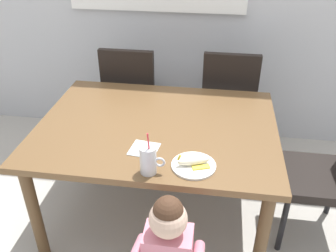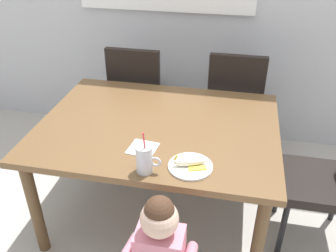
# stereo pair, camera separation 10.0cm
# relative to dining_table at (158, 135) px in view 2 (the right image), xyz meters

# --- Properties ---
(ground_plane) EXTENTS (24.00, 24.00, 0.00)m
(ground_plane) POSITION_rel_dining_table_xyz_m (0.00, 0.00, -0.64)
(ground_plane) COLOR #B7B2A8
(dining_table) EXTENTS (1.45, 1.10, 0.73)m
(dining_table) POSITION_rel_dining_table_xyz_m (0.00, 0.00, 0.00)
(dining_table) COLOR brown
(dining_table) RESTS_ON ground
(dining_chair_left) EXTENTS (0.44, 0.45, 0.96)m
(dining_chair_left) POSITION_rel_dining_table_xyz_m (-0.34, 0.75, -0.10)
(dining_chair_left) COLOR black
(dining_chair_left) RESTS_ON ground
(dining_chair_right) EXTENTS (0.44, 0.44, 0.96)m
(dining_chair_right) POSITION_rel_dining_table_xyz_m (0.44, 0.78, -0.10)
(dining_chair_right) COLOR black
(dining_chair_right) RESTS_ON ground
(toddler_standing) EXTENTS (0.33, 0.24, 0.84)m
(toddler_standing) POSITION_rel_dining_table_xyz_m (0.18, -0.77, -0.12)
(toddler_standing) COLOR #3F4760
(toddler_standing) RESTS_ON ground
(milk_cup) EXTENTS (0.13, 0.08, 0.25)m
(milk_cup) POSITION_rel_dining_table_xyz_m (0.04, -0.47, 0.15)
(milk_cup) COLOR silver
(milk_cup) RESTS_ON dining_table
(snack_plate) EXTENTS (0.23, 0.23, 0.01)m
(snack_plate) POSITION_rel_dining_table_xyz_m (0.26, -0.39, 0.09)
(snack_plate) COLOR white
(snack_plate) RESTS_ON dining_table
(peeled_banana) EXTENTS (0.18, 0.13, 0.07)m
(peeled_banana) POSITION_rel_dining_table_xyz_m (0.26, -0.38, 0.11)
(peeled_banana) COLOR #F4EAC6
(peeled_banana) RESTS_ON snack_plate
(paper_napkin) EXTENTS (0.17, 0.17, 0.00)m
(paper_napkin) POSITION_rel_dining_table_xyz_m (-0.02, -0.28, 0.09)
(paper_napkin) COLOR silver
(paper_napkin) RESTS_ON dining_table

